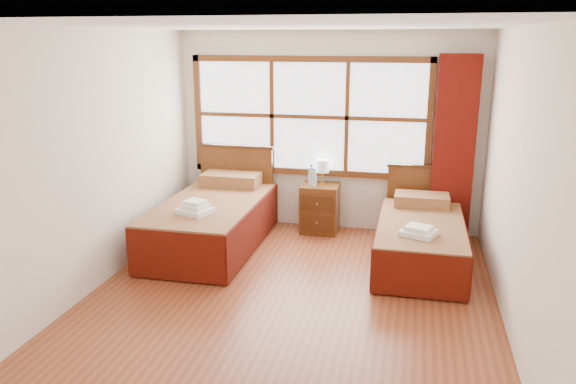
# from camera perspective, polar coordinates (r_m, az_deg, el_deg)

# --- Properties ---
(floor) EXTENTS (4.50, 4.50, 0.00)m
(floor) POSITION_cam_1_polar(r_m,az_deg,el_deg) (5.72, 0.32, -10.50)
(floor) COLOR brown
(floor) RESTS_ON ground
(ceiling) EXTENTS (4.50, 4.50, 0.00)m
(ceiling) POSITION_cam_1_polar(r_m,az_deg,el_deg) (5.15, 0.36, 16.55)
(ceiling) COLOR white
(ceiling) RESTS_ON wall_back
(wall_back) EXTENTS (4.00, 0.00, 4.00)m
(wall_back) POSITION_cam_1_polar(r_m,az_deg,el_deg) (7.45, 4.10, 6.09)
(wall_back) COLOR silver
(wall_back) RESTS_ON floor
(wall_left) EXTENTS (0.00, 4.50, 4.50)m
(wall_left) POSITION_cam_1_polar(r_m,az_deg,el_deg) (6.03, -18.60, 3.13)
(wall_left) COLOR silver
(wall_left) RESTS_ON floor
(wall_right) EXTENTS (0.00, 4.50, 4.50)m
(wall_right) POSITION_cam_1_polar(r_m,az_deg,el_deg) (5.24, 22.22, 1.04)
(wall_right) COLOR silver
(wall_right) RESTS_ON floor
(window) EXTENTS (3.16, 0.06, 1.56)m
(window) POSITION_cam_1_polar(r_m,az_deg,el_deg) (7.43, 2.16, 7.65)
(window) COLOR white
(window) RESTS_ON wall_back
(curtain) EXTENTS (0.50, 0.16, 2.30)m
(curtain) POSITION_cam_1_polar(r_m,az_deg,el_deg) (7.27, 16.49, 4.23)
(curtain) COLOR #611009
(curtain) RESTS_ON wall_back
(bed_left) EXTENTS (1.12, 2.18, 1.09)m
(bed_left) POSITION_cam_1_polar(r_m,az_deg,el_deg) (6.99, -7.55, -2.78)
(bed_left) COLOR #3F210D
(bed_left) RESTS_ON floor
(bed_right) EXTENTS (0.97, 1.99, 0.94)m
(bed_right) POSITION_cam_1_polar(r_m,az_deg,el_deg) (6.60, 13.29, -4.60)
(bed_right) COLOR #3F210D
(bed_right) RESTS_ON floor
(nightstand) EXTENTS (0.48, 0.47, 0.64)m
(nightstand) POSITION_cam_1_polar(r_m,az_deg,el_deg) (7.44, 3.25, -1.67)
(nightstand) COLOR #5A2F13
(nightstand) RESTS_ON floor
(towels_left) EXTENTS (0.43, 0.40, 0.15)m
(towels_left) POSITION_cam_1_polar(r_m,az_deg,el_deg) (6.41, -9.41, -1.62)
(towels_left) COLOR white
(towels_left) RESTS_ON bed_left
(towels_right) EXTENTS (0.42, 0.40, 0.10)m
(towels_right) POSITION_cam_1_polar(r_m,az_deg,el_deg) (6.04, 13.13, -3.90)
(towels_right) COLOR white
(towels_right) RESTS_ON bed_right
(lamp) EXTENTS (0.16, 0.16, 0.32)m
(lamp) POSITION_cam_1_polar(r_m,az_deg,el_deg) (7.37, 3.55, 2.57)
(lamp) COLOR gold
(lamp) RESTS_ON nightstand
(bottle_near) EXTENTS (0.07, 0.07, 0.28)m
(bottle_near) POSITION_cam_1_polar(r_m,az_deg,el_deg) (7.31, 2.38, 1.67)
(bottle_near) COLOR silver
(bottle_near) RESTS_ON nightstand
(bottle_far) EXTENTS (0.06, 0.06, 0.23)m
(bottle_far) POSITION_cam_1_polar(r_m,az_deg,el_deg) (7.26, 2.67, 1.41)
(bottle_far) COLOR silver
(bottle_far) RESTS_ON nightstand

